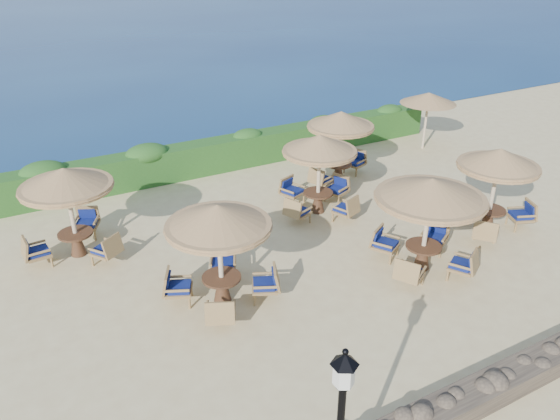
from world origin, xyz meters
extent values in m
plane|color=beige|center=(0.00, 0.00, 0.00)|extent=(120.00, 120.00, 0.00)
plane|color=navy|center=(0.00, 70.00, 0.00)|extent=(160.00, 160.00, 0.00)
cube|color=#1D4A17|center=(0.00, 7.20, 0.60)|extent=(18.00, 0.90, 1.20)
cube|color=brown|center=(0.00, -6.20, 0.22)|extent=(15.00, 0.65, 0.44)
cylinder|color=silver|center=(-4.80, -6.80, 2.98)|extent=(0.30, 0.30, 0.36)
cone|color=black|center=(-4.80, -6.80, 3.22)|extent=(0.40, 0.40, 0.18)
cylinder|color=beige|center=(7.80, 5.20, 1.10)|extent=(0.10, 0.10, 2.20)
cone|color=olive|center=(7.80, 5.20, 2.18)|extent=(2.30, 2.30, 0.45)
cylinder|color=beige|center=(-4.05, -0.73, 1.20)|extent=(0.12, 0.12, 2.40)
cone|color=olive|center=(-4.05, -0.73, 2.38)|extent=(2.54, 2.54, 0.55)
cylinder|color=olive|center=(-4.05, -0.73, 2.10)|extent=(2.49, 2.49, 0.14)
cylinder|color=#4E2F1C|center=(-4.05, -0.73, 0.68)|extent=(0.96, 0.96, 0.06)
cone|color=#4E2F1C|center=(-4.05, -0.73, 0.33)|extent=(0.44, 0.44, 0.64)
cylinder|color=beige|center=(1.30, -1.96, 1.20)|extent=(0.12, 0.12, 2.40)
cone|color=olive|center=(1.30, -1.96, 2.38)|extent=(2.90, 2.90, 0.55)
cylinder|color=olive|center=(1.30, -1.96, 2.10)|extent=(2.85, 2.85, 0.14)
cylinder|color=#4E2F1C|center=(1.30, -1.96, 0.68)|extent=(0.96, 0.96, 0.06)
cone|color=#4E2F1C|center=(1.30, -1.96, 0.33)|extent=(0.44, 0.44, 0.64)
cylinder|color=beige|center=(4.55, -1.27, 1.20)|extent=(0.12, 0.12, 2.40)
cone|color=olive|center=(4.55, -1.27, 2.38)|extent=(2.39, 2.39, 0.55)
cylinder|color=olive|center=(4.55, -1.27, 2.10)|extent=(2.34, 2.34, 0.14)
cylinder|color=#4E2F1C|center=(4.55, -1.27, 0.68)|extent=(0.96, 0.96, 0.06)
cone|color=#4E2F1C|center=(4.55, -1.27, 0.33)|extent=(0.44, 0.44, 0.64)
cylinder|color=beige|center=(-6.76, 3.27, 1.20)|extent=(0.12, 0.12, 2.40)
cone|color=olive|center=(-6.76, 3.27, 2.38)|extent=(2.50, 2.50, 0.55)
cylinder|color=olive|center=(-6.76, 3.27, 2.10)|extent=(2.45, 2.45, 0.14)
cylinder|color=#4E2F1C|center=(-6.76, 3.27, 0.68)|extent=(0.96, 0.96, 0.06)
cone|color=#4E2F1C|center=(-6.76, 3.27, 0.33)|extent=(0.44, 0.44, 0.64)
cylinder|color=beige|center=(0.64, 2.27, 1.20)|extent=(0.12, 0.12, 2.40)
cone|color=olive|center=(0.64, 2.27, 2.38)|extent=(2.37, 2.37, 0.55)
cylinder|color=olive|center=(0.64, 2.27, 2.10)|extent=(2.32, 2.32, 0.14)
cylinder|color=#4E2F1C|center=(0.64, 2.27, 0.68)|extent=(0.96, 0.96, 0.06)
cone|color=#4E2F1C|center=(0.64, 2.27, 0.33)|extent=(0.44, 0.44, 0.64)
cylinder|color=beige|center=(2.64, 4.03, 1.20)|extent=(0.12, 0.12, 2.40)
cone|color=olive|center=(2.64, 4.03, 2.38)|extent=(2.39, 2.39, 0.55)
cylinder|color=olive|center=(2.64, 4.03, 2.10)|extent=(2.35, 2.35, 0.14)
cylinder|color=#4E2F1C|center=(2.64, 4.03, 0.68)|extent=(0.96, 0.96, 0.06)
cone|color=#4E2F1C|center=(2.64, 4.03, 0.33)|extent=(0.44, 0.44, 0.64)
camera|label=1|loc=(-8.16, -11.16, 8.12)|focal=35.00mm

